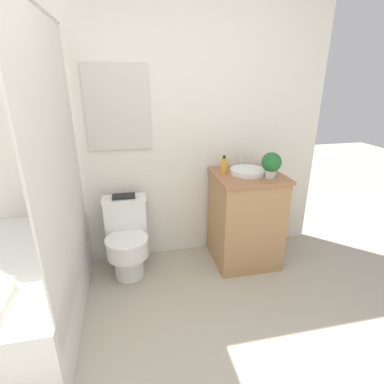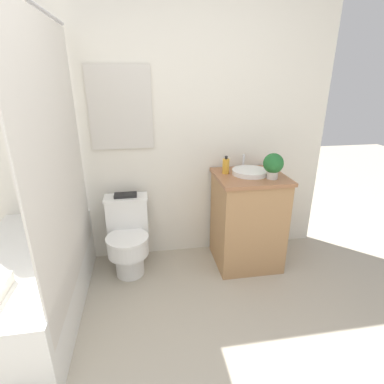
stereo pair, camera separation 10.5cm
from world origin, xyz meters
The scene contains 8 objects.
wall_back centered at (0.00, 1.83, 1.25)m, with size 3.39×0.07×2.50m.
shower_area centered at (-0.83, 1.10, 0.30)m, with size 0.70×1.40×1.98m.
toilet centered at (-0.16, 1.55, 0.33)m, with size 0.37×0.49×0.66m.
vanity centered at (0.90, 1.52, 0.42)m, with size 0.58×0.55×0.84m.
sink centered at (0.90, 1.54, 0.86)m, with size 0.30×0.34×0.13m.
soap_bottle centered at (0.70, 1.60, 0.91)m, with size 0.06×0.06×0.15m.
potted_plant centered at (1.04, 1.40, 0.96)m, with size 0.16×0.16×0.21m.
book_on_tank centered at (-0.16, 1.67, 0.67)m, with size 0.19×0.10×0.02m.
Camera 1 is at (-0.09, -0.76, 1.61)m, focal length 28.00 mm.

